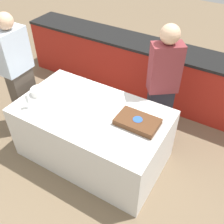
{
  "coord_description": "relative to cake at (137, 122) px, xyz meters",
  "views": [
    {
      "loc": [
        1.38,
        -1.85,
        2.71
      ],
      "look_at": [
        0.28,
        0.0,
        0.86
      ],
      "focal_mm": 42.0,
      "sensor_mm": 36.0,
      "label": 1
    }
  ],
  "objects": [
    {
      "name": "ground_plane",
      "position": [
        -0.56,
        -0.07,
        -0.8
      ],
      "size": [
        14.0,
        14.0,
        0.0
      ],
      "primitive_type": "plane",
      "color": "#7A664C"
    },
    {
      "name": "dining_table",
      "position": [
        -0.56,
        -0.07,
        -0.41
      ],
      "size": [
        1.78,
        1.04,
        0.76
      ],
      "color": "silver",
      "rests_on": "ground_plane"
    },
    {
      "name": "person_cutting_cake",
      "position": [
        0.0,
        0.67,
        0.07
      ],
      "size": [
        0.41,
        0.38,
        1.64
      ],
      "rotation": [
        0.0,
        0.0,
        -2.49
      ],
      "color": "#282833",
      "rests_on": "ground_plane"
    },
    {
      "name": "wine_glass",
      "position": [
        -1.21,
        -0.39,
        0.09
      ],
      "size": [
        0.06,
        0.06,
        0.19
      ],
      "color": "white",
      "rests_on": "dining_table"
    },
    {
      "name": "plate_stack",
      "position": [
        -1.29,
        -0.13,
        0.01
      ],
      "size": [
        0.19,
        0.19,
        0.08
      ],
      "color": "white",
      "rests_on": "dining_table"
    },
    {
      "name": "side_plate_near_cake",
      "position": [
        0.08,
        0.29,
        -0.03
      ],
      "size": [
        0.2,
        0.2,
        0.0
      ],
      "color": "white",
      "rests_on": "dining_table"
    },
    {
      "name": "back_counter",
      "position": [
        -0.56,
        1.53,
        -0.33
      ],
      "size": [
        4.4,
        0.58,
        0.92
      ],
      "color": "#A82319",
      "rests_on": "ground_plane"
    },
    {
      "name": "person_seated_left",
      "position": [
        -1.67,
        -0.07,
        0.08
      ],
      "size": [
        0.2,
        0.4,
        1.68
      ],
      "rotation": [
        0.0,
        0.0,
        1.57
      ],
      "color": "#4C4238",
      "rests_on": "ground_plane"
    },
    {
      "name": "cake",
      "position": [
        0.0,
        0.0,
        0.0
      ],
      "size": [
        0.5,
        0.33,
        0.07
      ],
      "color": "#B7B2AD",
      "rests_on": "dining_table"
    }
  ]
}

